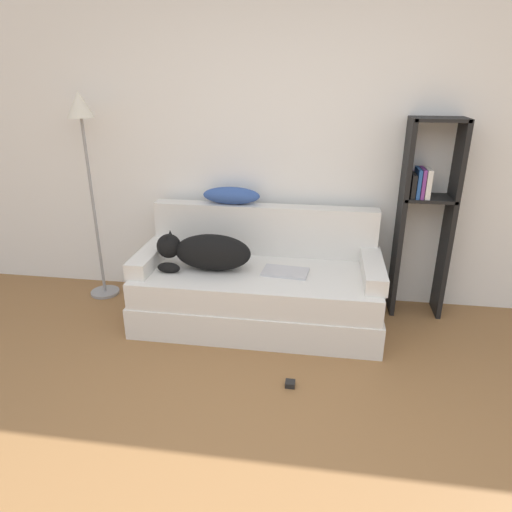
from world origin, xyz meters
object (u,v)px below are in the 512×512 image
at_px(bookshelf, 425,209).
at_px(power_adapter, 290,384).
at_px(couch, 258,296).
at_px(laptop, 285,272).
at_px(throw_pillow, 231,195).
at_px(dog, 206,252).
at_px(floor_lamp, 85,142).

bearing_deg(bookshelf, power_adapter, -128.54).
bearing_deg(bookshelf, couch, -163.51).
bearing_deg(laptop, bookshelf, 26.60).
distance_m(throw_pillow, power_adapter, 1.57).
bearing_deg(dog, laptop, 1.73).
height_order(throw_pillow, floor_lamp, floor_lamp).
bearing_deg(floor_lamp, laptop, -10.38).
xyz_separation_m(dog, laptop, (0.60, 0.02, -0.13)).
bearing_deg(floor_lamp, throw_pillow, 4.99).
bearing_deg(couch, dog, -173.02).
relative_size(dog, laptop, 2.03).
relative_size(dog, bookshelf, 0.47).
distance_m(couch, laptop, 0.31).
relative_size(bookshelf, power_adapter, 25.04).
distance_m(laptop, bookshelf, 1.17).
relative_size(couch, throw_pillow, 3.99).
relative_size(throw_pillow, power_adapter, 7.53).
height_order(dog, power_adapter, dog).
xyz_separation_m(dog, bookshelf, (1.62, 0.41, 0.28)).
distance_m(laptop, power_adapter, 0.87).
bearing_deg(laptop, floor_lamp, 175.10).
bearing_deg(bookshelf, dog, -165.74).
xyz_separation_m(dog, power_adapter, (0.71, -0.73, -0.56)).
xyz_separation_m(throw_pillow, bookshelf, (1.50, -0.00, -0.05)).
height_order(bookshelf, floor_lamp, floor_lamp).
relative_size(laptop, power_adapter, 5.78).
distance_m(dog, laptop, 0.62).
height_order(floor_lamp, power_adapter, floor_lamp).
xyz_separation_m(dog, throw_pillow, (0.12, 0.42, 0.33)).
distance_m(dog, floor_lamp, 1.30).
bearing_deg(laptop, dog, -172.78).
relative_size(laptop, throw_pillow, 0.77).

